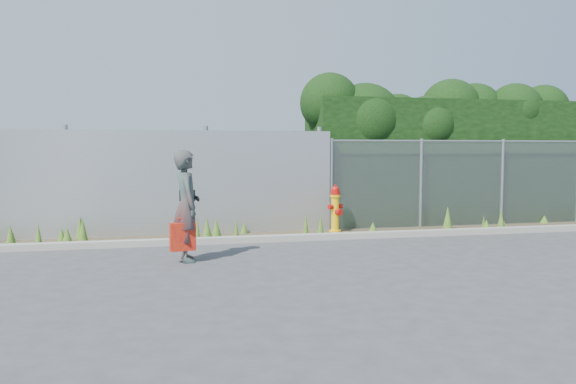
# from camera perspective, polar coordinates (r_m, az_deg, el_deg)

# --- Properties ---
(ground) EXTENTS (80.00, 80.00, 0.00)m
(ground) POSITION_cam_1_polar(r_m,az_deg,el_deg) (9.45, 3.67, -6.65)
(ground) COLOR #3C3C3E
(ground) RESTS_ON ground
(curb) EXTENTS (16.00, 0.22, 0.12)m
(curb) POSITION_cam_1_polar(r_m,az_deg,el_deg) (11.15, 1.06, -4.64)
(curb) COLOR gray
(curb) RESTS_ON ground
(weed_strip) EXTENTS (16.00, 1.23, 0.54)m
(weed_strip) POSITION_cam_1_polar(r_m,az_deg,el_deg) (11.57, -3.12, -3.99)
(weed_strip) COLOR #403524
(weed_strip) RESTS_ON ground
(corrugated_fence) EXTENTS (8.50, 0.21, 2.30)m
(corrugated_fence) POSITION_cam_1_polar(r_m,az_deg,el_deg) (11.94, -15.68, 0.82)
(corrugated_fence) COLOR #A2A5A9
(corrugated_fence) RESTS_ON ground
(chainlink_fence) EXTENTS (6.50, 0.07, 2.05)m
(chainlink_fence) POSITION_cam_1_polar(r_m,az_deg,el_deg) (13.76, 17.27, 0.93)
(chainlink_fence) COLOR gray
(chainlink_fence) RESTS_ON ground
(hedge) EXTENTS (7.62, 1.97, 3.62)m
(hedge) POSITION_cam_1_polar(r_m,az_deg,el_deg) (14.64, 15.46, 4.94)
(hedge) COLOR black
(hedge) RESTS_ON ground
(fire_hydrant) EXTENTS (0.35, 0.31, 1.05)m
(fire_hydrant) POSITION_cam_1_polar(r_m,az_deg,el_deg) (12.16, 4.82, -1.79)
(fire_hydrant) COLOR yellow
(fire_hydrant) RESTS_ON ground
(woman) EXTENTS (0.50, 0.70, 1.79)m
(woman) POSITION_cam_1_polar(r_m,az_deg,el_deg) (9.16, -10.27, -1.39)
(woman) COLOR #0F635B
(woman) RESTS_ON ground
(red_tote_bag) EXTENTS (0.40, 0.15, 0.52)m
(red_tote_bag) POSITION_cam_1_polar(r_m,az_deg,el_deg) (9.06, -10.65, -4.49)
(red_tote_bag) COLOR #A20915
(black_shoulder_bag) EXTENTS (0.24, 0.10, 0.18)m
(black_shoulder_bag) POSITION_cam_1_polar(r_m,az_deg,el_deg) (9.25, -10.20, -0.35)
(black_shoulder_bag) COLOR black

